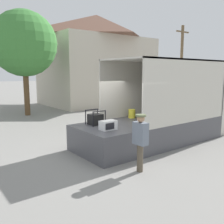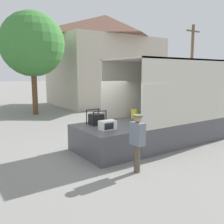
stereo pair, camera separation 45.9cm
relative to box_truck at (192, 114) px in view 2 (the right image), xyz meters
The scene contains 9 objects.
ground_plane 4.17m from the box_truck, behind, with size 160.00×160.00×0.00m, color gray.
box_truck is the anchor object (origin of this frame).
tailgate_deck 4.83m from the box_truck, behind, with size 1.51×2.36×0.95m, color #4C4C51.
microwave 4.83m from the box_truck, behind, with size 0.55×0.36×0.31m.
portable_generator 4.70m from the box_truck, behind, with size 0.57×0.54×0.54m.
worker_person 5.20m from the box_truck, 157.98° to the right, with size 0.30×0.44×1.68m.
house_backdrop 13.28m from the box_truck, 74.78° to the left, with size 9.59×6.96×7.95m.
utility_pole 14.39m from the box_truck, 38.85° to the left, with size 1.80×0.28×7.35m.
street_tree 11.21m from the box_truck, 112.84° to the left, with size 4.25×4.25×6.82m.
Camera 2 is at (-5.21, -7.21, 2.84)m, focal length 40.00 mm.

